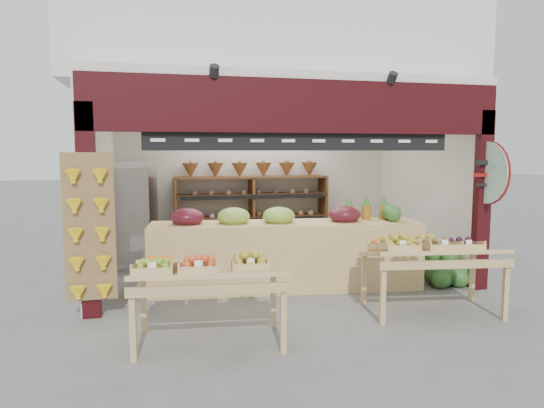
{
  "coord_description": "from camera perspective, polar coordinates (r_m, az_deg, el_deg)",
  "views": [
    {
      "loc": [
        -1.9,
        -7.27,
        2.06
      ],
      "look_at": [
        -0.24,
        -0.2,
        1.27
      ],
      "focal_mm": 32.0,
      "sensor_mm": 36.0,
      "label": 1
    }
  ],
  "objects": [
    {
      "name": "ground",
      "position": [
        7.8,
        1.42,
        -9.11
      ],
      "size": [
        60.0,
        60.0,
        0.0
      ],
      "primitive_type": "plane",
      "color": "#60605B",
      "rests_on": "ground"
    },
    {
      "name": "shop_structure",
      "position": [
        9.27,
        -1.15,
        17.8
      ],
      "size": [
        6.36,
        5.12,
        5.4
      ],
      "color": "silver",
      "rests_on": "ground"
    },
    {
      "name": "banana_board",
      "position": [
        6.23,
        -20.7,
        -2.92
      ],
      "size": [
        0.6,
        0.15,
        1.8
      ],
      "color": "olive",
      "rests_on": "ground"
    },
    {
      "name": "gift_sign",
      "position": [
        7.7,
        24.03,
        3.37
      ],
      "size": [
        0.04,
        0.93,
        0.92
      ],
      "color": "#AAD6BD",
      "rests_on": "ground"
    },
    {
      "name": "back_shelving",
      "position": [
        9.44,
        -2.4,
        0.84
      ],
      "size": [
        2.98,
        0.49,
        1.84
      ],
      "color": "brown",
      "rests_on": "ground"
    },
    {
      "name": "refrigerator",
      "position": [
        8.9,
        -16.13,
        -1.21
      ],
      "size": [
        0.89,
        0.89,
        1.89
      ],
      "primitive_type": "cube",
      "rotation": [
        0.0,
        0.0,
        -0.24
      ],
      "color": "silver",
      "rests_on": "ground"
    },
    {
      "name": "cardboard_stack",
      "position": [
        8.23,
        -9.32,
        -6.57
      ],
      "size": [
        1.02,
        0.75,
        0.68
      ],
      "color": "beige",
      "rests_on": "ground"
    },
    {
      "name": "mid_counter",
      "position": [
        7.31,
        1.51,
        -5.74
      ],
      "size": [
        4.08,
        1.22,
        1.24
      ],
      "color": "#D8B86E",
      "rests_on": "ground"
    },
    {
      "name": "display_table_left",
      "position": [
        5.28,
        -8.62,
        -7.73
      ],
      "size": [
        1.69,
        1.05,
        1.03
      ],
      "color": "#D8B86E",
      "rests_on": "ground"
    },
    {
      "name": "display_table_right",
      "position": [
        6.52,
        17.7,
        -5.11
      ],
      "size": [
        1.76,
        1.14,
        1.05
      ],
      "color": "#D8B86E",
      "rests_on": "ground"
    },
    {
      "name": "watermelon_pile",
      "position": [
        8.1,
        19.88,
        -7.37
      ],
      "size": [
        0.82,
        0.76,
        0.58
      ],
      "color": "#17451C",
      "rests_on": "ground"
    }
  ]
}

